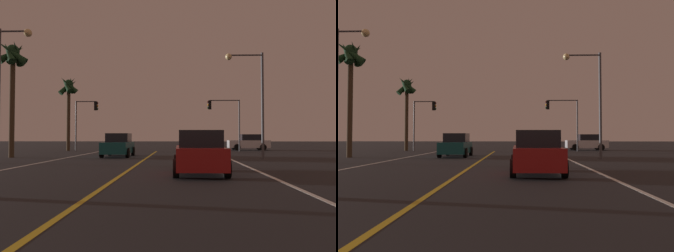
% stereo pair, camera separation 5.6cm
% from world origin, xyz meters
% --- Properties ---
extents(lane_edge_right, '(0.16, 39.27, 0.01)m').
position_xyz_m(lane_edge_right, '(5.53, 13.64, 0.00)').
color(lane_edge_right, silver).
rests_on(lane_edge_right, ground).
extents(lane_center_divider, '(0.16, 39.27, 0.01)m').
position_xyz_m(lane_center_divider, '(0.00, 13.64, 0.00)').
color(lane_center_divider, gold).
rests_on(lane_center_divider, ground).
extents(car_lead_same_lane, '(2.02, 4.30, 1.70)m').
position_xyz_m(car_lead_same_lane, '(2.99, 13.54, 0.82)').
color(car_lead_same_lane, black).
rests_on(car_lead_same_lane, ground).
extents(car_crossing_side, '(4.30, 2.02, 1.70)m').
position_xyz_m(car_crossing_side, '(9.71, 36.12, 0.82)').
color(car_crossing_side, black).
rests_on(car_crossing_side, ground).
extents(car_oncoming, '(2.02, 4.30, 1.70)m').
position_xyz_m(car_oncoming, '(-2.22, 24.52, 0.82)').
color(car_oncoming, black).
rests_on(car_oncoming, ground).
extents(traffic_light_near_right, '(3.27, 0.36, 5.15)m').
position_xyz_m(traffic_light_near_right, '(6.71, 33.77, 3.85)').
color(traffic_light_near_right, '#4C4C51').
rests_on(traffic_light_near_right, ground).
extents(traffic_light_near_left, '(2.36, 0.36, 5.08)m').
position_xyz_m(traffic_light_near_left, '(-7.18, 33.77, 3.75)').
color(traffic_light_near_left, '#4C4C51').
rests_on(traffic_light_near_left, ground).
extents(street_lamp_left_mid, '(1.90, 0.44, 7.42)m').
position_xyz_m(street_lamp_left_mid, '(-7.27, 18.27, 4.74)').
color(street_lamp_left_mid, '#4C4C51').
rests_on(street_lamp_left_mid, ground).
extents(street_lamp_right_far, '(2.52, 0.44, 7.00)m').
position_xyz_m(street_lamp_right_far, '(7.07, 22.37, 4.55)').
color(street_lamp_right_far, '#4C4C51').
rests_on(street_lamp_right_far, ground).
extents(palm_tree_left_mid, '(2.26, 2.04, 8.25)m').
position_xyz_m(palm_tree_left_mid, '(-9.50, 23.25, 6.62)').
color(palm_tree_left_mid, '#473826').
rests_on(palm_tree_left_mid, ground).
extents(palm_tree_left_far, '(2.20, 2.14, 7.81)m').
position_xyz_m(palm_tree_left_far, '(-9.18, 34.09, 6.14)').
color(palm_tree_left_far, '#473826').
rests_on(palm_tree_left_far, ground).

